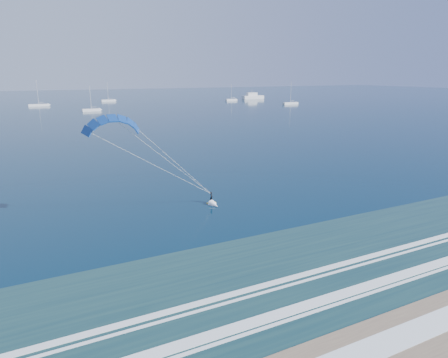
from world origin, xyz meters
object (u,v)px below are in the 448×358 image
kitesurfer_rig (166,160)px  sailboat_2 (39,105)px  sailboat_5 (231,100)px  motor_yacht (253,96)px  sailboat_4 (108,100)px  sailboat_6 (290,103)px  sailboat_3 (91,110)px

kitesurfer_rig → sailboat_2: (-5.63, 195.25, -6.48)m
sailboat_5 → motor_yacht: bearing=25.3°
kitesurfer_rig → sailboat_4: bearing=80.7°
sailboat_4 → sailboat_6: (88.68, -71.81, 0.01)m
sailboat_2 → sailboat_6: sailboat_2 is taller
kitesurfer_rig → sailboat_5: size_ratio=1.75×
motor_yacht → sailboat_4: 96.93m
motor_yacht → sailboat_2: bearing=-178.8°
sailboat_2 → sailboat_5: (113.85, -7.84, -0.02)m
kitesurfer_rig → sailboat_5: (108.21, 187.41, -6.50)m
sailboat_5 → sailboat_6: bearing=-69.3°
sailboat_3 → sailboat_6: sailboat_6 is taller
sailboat_3 → kitesurfer_rig: bearing=-95.6°
sailboat_6 → kitesurfer_rig: bearing=-130.6°
motor_yacht → sailboat_6: (-6.40, -52.98, -1.02)m
sailboat_3 → sailboat_6: 109.58m
sailboat_2 → sailboat_4: size_ratio=1.16×
sailboat_4 → sailboat_3: bearing=-107.6°
motor_yacht → sailboat_5: bearing=-154.7°
sailboat_2 → sailboat_5: bearing=-3.9°
sailboat_4 → sailboat_2: bearing=-152.4°
sailboat_5 → sailboat_6: 45.32m
kitesurfer_rig → motor_yacht: kitesurfer_rig is taller
kitesurfer_rig → sailboat_5: bearing=60.0°
sailboat_2 → sailboat_6: size_ratio=1.07×
sailboat_6 → motor_yacht: bearing=83.1°
sailboat_4 → sailboat_5: bearing=-22.1°
sailboat_2 → sailboat_3: bearing=-64.7°
kitesurfer_rig → sailboat_6: (124.26, 145.03, -6.48)m
sailboat_3 → sailboat_4: 68.27m
sailboat_6 → sailboat_4: bearing=141.0°
kitesurfer_rig → sailboat_5: kitesurfer_rig is taller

